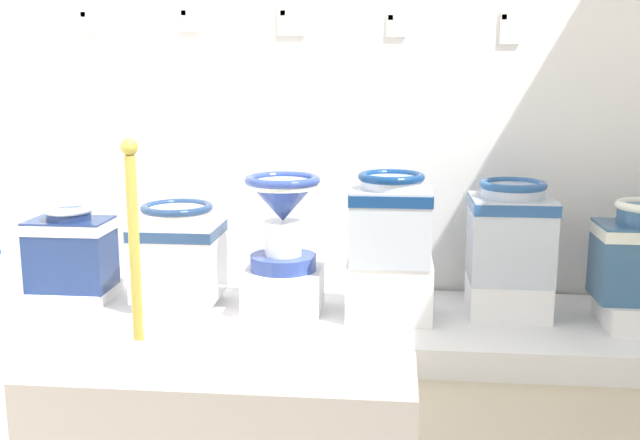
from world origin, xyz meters
The scene contains 20 objects.
wall_back centered at (1.81, 2.84, 1.44)m, with size 3.83×0.06×2.88m, color white.
display_platform centered at (1.81, 2.37, 0.06)m, with size 3.14×0.85×0.13m, color white.
plinth_block_tall_cobalt centered at (0.52, 2.43, 0.16)m, with size 0.36×0.40×0.07m, color white.
antique_toilet_tall_cobalt centered at (0.52, 2.43, 0.40)m, with size 0.39×0.26×0.41m.
plinth_block_broad_patterned centered at (1.05, 2.43, 0.15)m, with size 0.33×0.33×0.05m, color white.
antique_toilet_broad_patterned centered at (1.05, 2.43, 0.41)m, with size 0.40×0.34×0.44m.
plinth_block_rightmost centered at (1.56, 2.39, 0.23)m, with size 0.35×0.31×0.20m, color white.
antique_toilet_rightmost centered at (1.56, 2.39, 0.60)m, with size 0.34×0.34×0.44m.
plinth_block_slender_white centered at (2.05, 2.35, 0.26)m, with size 0.38×0.30×0.26m, color white.
antique_toilet_slender_white centered at (2.05, 2.35, 0.60)m, with size 0.36×0.33×0.40m.
plinth_block_squat_floral centered at (2.59, 2.45, 0.21)m, with size 0.36×0.33×0.16m, color white.
antique_toilet_squat_floral centered at (2.59, 2.45, 0.53)m, with size 0.37×0.34×0.46m.
plinth_block_central_ornate centered at (3.14, 2.34, 0.19)m, with size 0.30×0.35×0.12m, color white.
info_placard_first centered at (0.53, 2.81, 1.47)m, with size 0.11×0.01×0.11m.
info_placard_second centered at (1.04, 2.81, 1.48)m, with size 0.11×0.01×0.12m.
info_placard_third centered at (1.55, 2.81, 1.47)m, with size 0.13×0.01×0.13m.
info_placard_fourth centered at (2.06, 2.81, 1.45)m, with size 0.09×0.01×0.11m.
info_placard_fifth centered at (2.60, 2.81, 1.43)m, with size 0.09×0.01×0.16m.
stanchion_post_near_left centered at (1.13, 1.62, 0.32)m, with size 0.23×0.23×1.00m.
museum_bench centered at (1.58, 1.05, 0.20)m, with size 1.11×0.36×0.40m, color gray.
Camera 1 is at (2.07, -0.93, 1.23)m, focal length 42.01 mm.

